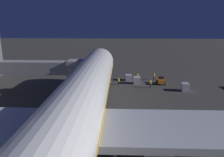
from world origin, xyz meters
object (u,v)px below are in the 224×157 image
at_px(traffic_cone_nose_port, 110,81).
at_px(traffic_cone_nose_starboard, 92,81).
at_px(ground_crew_by_belt_loader, 154,76).
at_px(baggage_container_near_belt, 129,77).
at_px(ground_crew_near_nose_gear, 138,76).
at_px(ground_crew_marshaller_fwd, 119,81).
at_px(ground_crew_by_tug, 150,83).
at_px(baggage_container_far_row, 185,87).
at_px(baggage_container_mid_row, 137,80).
at_px(pushback_tug, 161,81).
at_px(jet_bridge, 37,68).
at_px(airliner_at_gate, 69,124).

height_order(traffic_cone_nose_port, traffic_cone_nose_starboard, same).
relative_size(ground_crew_by_belt_loader, traffic_cone_nose_starboard, 3.30).
distance_m(baggage_container_near_belt, ground_crew_near_nose_gear, 2.43).
height_order(ground_crew_near_nose_gear, ground_crew_marshaller_fwd, ground_crew_marshaller_fwd).
relative_size(ground_crew_by_belt_loader, ground_crew_by_tug, 1.00).
height_order(baggage_container_far_row, ground_crew_by_belt_loader, ground_crew_by_belt_loader).
bearing_deg(traffic_cone_nose_starboard, baggage_container_mid_row, 174.13).
bearing_deg(pushback_tug, ground_crew_marshaller_fwd, 6.39).
height_order(jet_bridge, ground_crew_marshaller_fwd, jet_bridge).
relative_size(pushback_tug, ground_crew_marshaller_fwd, 1.43).
relative_size(airliner_at_gate, traffic_cone_nose_starboard, 129.08).
distance_m(ground_crew_near_nose_gear, ground_crew_by_tug, 7.28).
bearing_deg(airliner_at_gate, traffic_cone_nose_starboard, -86.31).
bearing_deg(ground_crew_by_belt_loader, pushback_tug, 104.28).
bearing_deg(baggage_container_near_belt, ground_crew_marshaller_fwd, 59.97).
distance_m(ground_crew_near_nose_gear, traffic_cone_nose_starboard, 11.56).
height_order(airliner_at_gate, jet_bridge, airliner_at_gate).
bearing_deg(jet_bridge, traffic_cone_nose_starboard, -134.73).
height_order(jet_bridge, ground_crew_by_tug, jet_bridge).
bearing_deg(baggage_container_far_row, airliner_at_gate, 56.17).
xyz_separation_m(baggage_container_mid_row, baggage_container_far_row, (-9.94, 5.30, 0.04)).
distance_m(pushback_tug, baggage_container_near_belt, 8.12).
bearing_deg(ground_crew_marshaller_fwd, ground_crew_near_nose_gear, -134.01).
height_order(airliner_at_gate, baggage_container_mid_row, airliner_at_gate).
bearing_deg(baggage_container_far_row, pushback_tug, -49.27).
bearing_deg(pushback_tug, traffic_cone_nose_port, -6.44).
xyz_separation_m(baggage_container_near_belt, baggage_container_far_row, (-11.81, 8.26, 0.13)).
bearing_deg(ground_crew_by_tug, jet_bridge, 13.09).
xyz_separation_m(jet_bridge, baggage_container_far_row, (-30.44, -3.38, -4.69)).
relative_size(ground_crew_marshaller_fwd, traffic_cone_nose_starboard, 3.15).
height_order(pushback_tug, ground_crew_near_nose_gear, pushback_tug).
relative_size(airliner_at_gate, ground_crew_marshaller_fwd, 41.01).
relative_size(airliner_at_gate, ground_crew_by_belt_loader, 39.15).
relative_size(ground_crew_near_nose_gear, ground_crew_marshaller_fwd, 0.97).
height_order(pushback_tug, traffic_cone_nose_port, pushback_tug).
xyz_separation_m(pushback_tug, ground_crew_marshaller_fwd, (9.95, 1.11, 0.17)).
bearing_deg(baggage_container_near_belt, ground_crew_by_tug, 126.98).
xyz_separation_m(jet_bridge, traffic_cone_nose_port, (-14.09, -9.79, -5.26)).
xyz_separation_m(baggage_container_mid_row, traffic_cone_nose_port, (6.40, -1.11, -0.53)).
bearing_deg(baggage_container_mid_row, ground_crew_by_belt_loader, -141.30).
distance_m(baggage_container_far_row, ground_crew_by_belt_loader, 10.45).
relative_size(baggage_container_far_row, traffic_cone_nose_starboard, 3.25).
relative_size(baggage_container_far_row, ground_crew_by_belt_loader, 0.99).
bearing_deg(ground_crew_by_belt_loader, baggage_container_near_belt, 6.31).
distance_m(pushback_tug, traffic_cone_nose_port, 12.08).
bearing_deg(baggage_container_mid_row, baggage_container_far_row, 151.95).
height_order(baggage_container_near_belt, baggage_container_mid_row, baggage_container_mid_row).
bearing_deg(baggage_container_far_row, ground_crew_by_tug, -16.00).
bearing_deg(airliner_at_gate, ground_crew_by_belt_loader, -109.80).
bearing_deg(baggage_container_near_belt, airliner_at_gate, 79.38).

